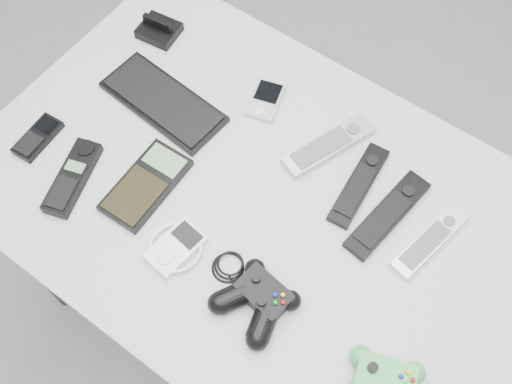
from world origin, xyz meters
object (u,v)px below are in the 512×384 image
Objects in this scene: remote_silver_a at (329,145)px; remote_black_b at (388,214)px; desk at (266,217)px; pda_keyboard at (163,101)px; calculator at (146,185)px; controller_black at (258,299)px; remote_silver_b at (430,241)px; mp3_player at (176,247)px; mobile_phone at (38,137)px; remote_black_a at (359,185)px; pda at (265,100)px; cordless_handset at (72,177)px.

remote_black_b is at bearing 0.27° from remote_silver_a.
desk is 4.23× the size of pda_keyboard.
remote_silver_a is 0.39m from calculator.
pda_keyboard is 1.29× the size of remote_black_b.
controller_black reaches higher than calculator.
desk is 0.34m from pda_keyboard.
mp3_player is (-0.39, -0.30, 0.00)m from remote_silver_b.
remote_silver_b is (0.09, -0.00, -0.00)m from remote_black_b.
remote_silver_a reaches higher than calculator.
remote_black_b is (0.18, -0.07, -0.00)m from remote_silver_a.
controller_black reaches higher than pda_keyboard.
desk is 0.34m from remote_silver_b.
mobile_phone is (-0.79, -0.28, 0.00)m from remote_silver_b.
pda_keyboard is 1.42× the size of remote_black_a.
controller_black reaches higher than remote_silver_a.
remote_black_b and mp3_player have the same top height.
remote_silver_b is at bearing 44.68° from mp3_player.
calculator is at bearing -119.87° from pda.
pda is 0.58× the size of cordless_handset.
remote_black_b is at bearing 10.59° from cordless_handset.
calculator is (-0.25, -0.30, -0.00)m from remote_silver_a.
remote_silver_b is (0.63, 0.05, 0.00)m from pda_keyboard.
mobile_phone is at bearing -159.31° from remote_black_a.
remote_silver_b is at bearing 6.97° from cordless_handset.
desk is 0.21m from remote_black_a.
cordless_handset is (-0.56, -0.31, 0.00)m from remote_black_b.
remote_black_a is at bearing 33.67° from calculator.
pda_keyboard is at bearing -141.20° from remote_silver_a.
desk is at bearing 25.40° from calculator.
remote_black_a is 0.91× the size of remote_black_b.
mp3_player reaches higher than remote_silver_b.
calculator is at bearing -152.48° from desk.
cordless_handset reaches higher than mobile_phone.
pda is 0.43× the size of controller_black.
pda is at bearing 41.21° from pda_keyboard.
cordless_handset reaches higher than remote_silver_b.
remote_silver_b is (0.45, -0.09, 0.00)m from pda.
controller_black is at bearing -72.89° from pda.
pda is (-0.15, 0.20, 0.08)m from desk.
cordless_handset is 1.55× the size of mp3_player.
cordless_handset is 0.89× the size of calculator.
pda_keyboard is 1.47× the size of calculator.
desk is 0.25m from remote_black_b.
calculator reaches higher than desk.
remote_silver_b is at bearing 20.30° from desk.
pda is 0.46m from remote_silver_b.
remote_silver_b is at bearing -13.62° from remote_black_a.
desk is 5.13× the size of controller_black.
cordless_handset is at bearing -144.04° from remote_silver_b.
pda is at bearing 126.12° from desk.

